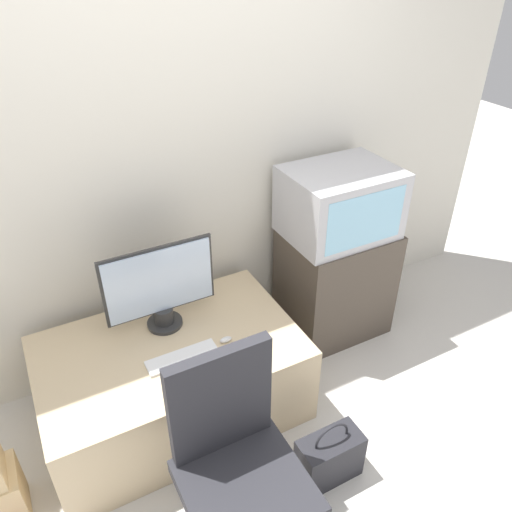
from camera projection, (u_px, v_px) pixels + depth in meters
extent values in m
cube|color=silver|center=(169.00, 143.00, 2.48)|extent=(4.40, 0.05, 2.60)
cube|color=#CCB289|center=(173.00, 379.00, 2.59)|extent=(1.28, 0.81, 0.47)
cube|color=#4C4238|center=(334.00, 281.00, 3.11)|extent=(0.62, 0.48, 0.71)
cylinder|color=#2D2D2D|center=(165.00, 323.00, 2.59)|extent=(0.18, 0.18, 0.02)
cylinder|color=#2D2D2D|center=(164.00, 315.00, 2.56)|extent=(0.10, 0.10, 0.08)
cube|color=#2D2D2D|center=(159.00, 280.00, 2.45)|extent=(0.56, 0.01, 0.38)
cube|color=silver|center=(159.00, 281.00, 2.44)|extent=(0.54, 0.02, 0.35)
cube|color=white|center=(182.00, 357.00, 2.38)|extent=(0.35, 0.10, 0.01)
ellipsoid|color=silver|center=(226.00, 340.00, 2.48)|extent=(0.06, 0.03, 0.02)
cube|color=#B7B7BC|center=(339.00, 203.00, 2.81)|extent=(0.61, 0.47, 0.40)
cube|color=#8CC6E5|center=(365.00, 220.00, 2.64)|extent=(0.50, 0.01, 0.31)
cube|color=#28282D|center=(246.00, 489.00, 1.91)|extent=(0.47, 0.47, 0.07)
cube|color=#28282D|center=(221.00, 401.00, 1.91)|extent=(0.42, 0.05, 0.50)
cube|color=#232328|center=(329.00, 458.00, 2.32)|extent=(0.30, 0.15, 0.25)
torus|color=#232328|center=(332.00, 438.00, 2.25)|extent=(0.18, 0.01, 0.18)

